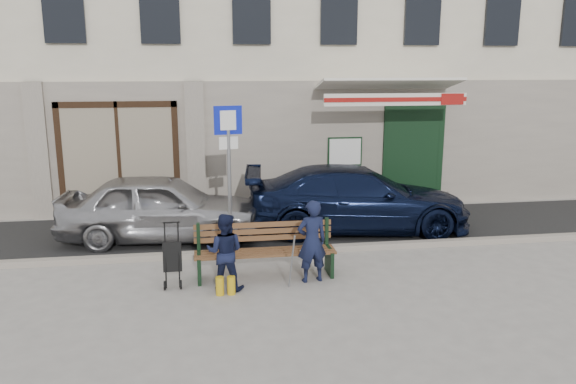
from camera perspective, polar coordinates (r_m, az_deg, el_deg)
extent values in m
plane|color=#9E9991|center=(9.50, -0.68, -9.26)|extent=(80.00, 80.00, 0.00)
cube|color=#282828|center=(12.41, -2.67, -3.94)|extent=(60.00, 3.20, 0.01)
cube|color=#9E9384|center=(10.88, -1.78, -6.05)|extent=(60.00, 0.18, 0.12)
cube|color=beige|center=(17.33, -4.82, 17.43)|extent=(20.00, 7.00, 10.00)
cube|color=#9E9384|center=(13.88, -3.55, 4.58)|extent=(20.00, 0.12, 3.20)
cube|color=maroon|center=(14.04, -16.72, 3.95)|extent=(2.50, 0.12, 2.00)
cube|color=black|center=(14.78, 12.56, 3.62)|extent=(1.60, 0.10, 2.60)
cube|color=black|center=(15.23, 11.91, 3.53)|extent=(1.25, 0.90, 2.40)
cube|color=white|center=(14.18, 5.82, 4.10)|extent=(0.80, 0.03, 0.65)
cube|color=white|center=(14.07, 9.81, 10.58)|extent=(3.40, 1.72, 0.42)
cube|color=white|center=(13.28, 10.93, 9.21)|extent=(3.40, 0.05, 0.28)
cube|color=maroon|center=(13.25, 10.98, 9.20)|extent=(3.40, 0.02, 0.10)
imported|color=#A5A5AA|center=(11.87, -12.75, -1.52)|extent=(4.25, 2.00, 1.40)
imported|color=black|center=(12.39, 7.04, -0.68)|extent=(5.06, 2.50, 1.42)
cylinder|color=gray|center=(10.62, -5.97, 0.76)|extent=(0.07, 0.07, 2.74)
cube|color=#0C1BB1|center=(10.44, -6.12, 7.27)|extent=(0.52, 0.13, 0.53)
cube|color=white|center=(10.41, -6.11, 7.25)|extent=(0.29, 0.08, 0.36)
cube|color=white|center=(10.49, -6.06, 4.98)|extent=(0.36, 0.10, 0.23)
cube|color=brown|center=(9.62, -2.32, -6.14)|extent=(2.40, 0.50, 0.04)
cube|color=brown|center=(9.79, -2.52, -4.01)|extent=(2.40, 0.10, 0.36)
cube|color=black|center=(9.64, -9.00, -7.66)|extent=(0.06, 0.50, 0.45)
cube|color=black|center=(9.87, 4.22, -7.05)|extent=(0.06, 0.50, 0.45)
cube|color=white|center=(9.62, 2.21, -5.95)|extent=(0.34, 0.25, 0.11)
cylinder|color=gray|center=(9.02, 0.38, -7.10)|extent=(0.07, 0.34, 0.96)
cylinder|color=gold|center=(9.06, -6.94, -9.46)|extent=(0.13, 0.13, 0.30)
cylinder|color=gold|center=(9.07, -5.79, -9.41)|extent=(0.13, 0.13, 0.30)
imported|color=#121834|center=(9.38, 2.44, -5.02)|extent=(0.56, 0.42, 1.40)
imported|color=#131834|center=(9.13, -6.44, -6.05)|extent=(0.72, 0.62, 1.26)
cylinder|color=black|center=(9.43, -12.41, -9.26)|extent=(0.03, 0.15, 0.15)
cylinder|color=black|center=(9.41, -10.82, -9.22)|extent=(0.03, 0.15, 0.15)
cube|color=black|center=(9.48, -11.67, -6.46)|extent=(0.31, 0.28, 0.51)
cylinder|color=black|center=(9.44, -11.78, -3.05)|extent=(0.28, 0.03, 0.02)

